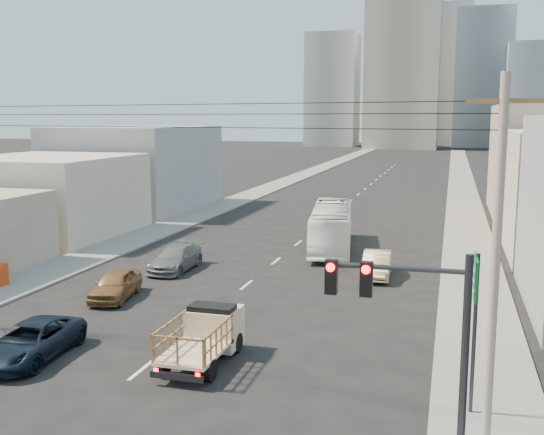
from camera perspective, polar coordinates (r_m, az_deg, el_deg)
The scene contains 21 objects.
ground at distance 22.18m, azimuth -14.02°, elevation -14.98°, with size 420.00×420.00×0.00m, color black.
sidewalk_left at distance 90.66m, azimuth 1.62°, elevation 3.39°, with size 3.50×180.00×0.12m, color slate.
sidewalk_right at distance 87.94m, azimuth 16.65°, elevation 2.84°, with size 3.50×180.00×0.12m, color slate.
lane_dashes at distance 71.79m, azimuth 7.39°, elevation 1.79°, with size 0.15×104.00×0.01m.
flatbed_pickup at distance 23.79m, azimuth -6.12°, elevation -10.24°, with size 1.95×4.41×1.90m.
navy_pickup at distance 25.69m, azimuth -20.79°, elevation -10.31°, with size 2.24×4.87×1.35m, color black.
city_bus at distance 43.44m, azimuth 5.35°, elevation -0.82°, with size 2.58×11.02×3.07m, color white.
sedan_brown at distance 32.57m, azimuth -13.85°, elevation -5.86°, with size 1.68×4.18×1.42m, color brown.
sedan_tan at distance 36.34m, azimuth 9.38°, elevation -4.17°, with size 1.51×4.34×1.43m, color tan.
sedan_grey at distance 37.82m, azimuth -8.63°, elevation -3.66°, with size 1.95×4.80×1.39m, color slate.
traffic_signal at distance 14.80m, azimuth 12.91°, elevation -10.30°, with size 3.23×0.35×6.00m.
green_sign at distance 19.69m, azimuth 17.73°, elevation -6.66°, with size 0.18×1.60×5.00m.
utility_pole at distance 16.94m, azimuth 19.36°, elevation -4.23°, with size 1.80×0.24×10.00m.
overhead_wires at distance 21.62m, azimuth -12.94°, elevation 8.91°, with size 23.01×5.02×0.72m.
bldg_left_mid at distance 51.16m, azimuth -19.35°, elevation 1.85°, with size 11.00×12.00×6.00m, color #BFB59A.
bldg_left_far at distance 64.07m, azimuth -12.05°, elevation 4.40°, with size 12.00×16.00×8.00m, color gray.
high_rise_tower at distance 189.21m, azimuth 11.77°, elevation 15.21°, with size 20.00×20.00×60.00m, color gray.
midrise_ne at distance 202.93m, azimuth 18.33°, elevation 11.68°, with size 16.00×16.00×40.00m, color gray.
midrise_nw at distance 200.96m, azimuth 5.47°, elevation 11.26°, with size 15.00×15.00×34.00m, color gray.
midrise_back at distance 217.92m, azimuth 14.97°, elevation 12.14°, with size 18.00×18.00×44.00m, color gray.
midrise_east at distance 183.61m, azimuth 22.29°, elevation 9.92°, with size 14.00×14.00×28.00m, color gray.
Camera 1 is at (10.34, -17.48, 8.91)m, focal length 42.00 mm.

